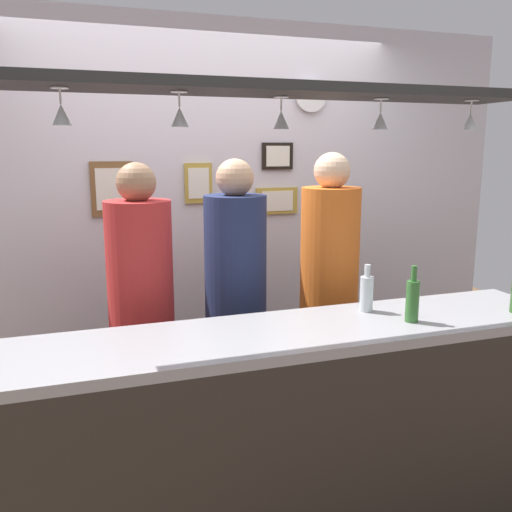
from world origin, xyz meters
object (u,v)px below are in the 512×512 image
(bottle_soda_clear, at_px, (367,293))
(person_middle_navy_shirt, at_px, (236,284))
(bottle_beer_green_import, at_px, (412,300))
(picture_frame_lower_pair, at_px, (277,201))
(picture_frame_caricature, at_px, (112,189))
(person_left_red_shirt, at_px, (141,294))
(wall_clock, at_px, (311,96))
(picture_frame_crest, at_px, (198,183))
(person_right_orange_shirt, at_px, (329,273))
(picture_frame_upper_small, at_px, (277,156))

(bottle_soda_clear, bearing_deg, person_middle_navy_shirt, 131.44)
(bottle_beer_green_import, relative_size, picture_frame_lower_pair, 0.87)
(person_middle_navy_shirt, relative_size, picture_frame_caricature, 5.08)
(bottle_soda_clear, bearing_deg, bottle_beer_green_import, -61.32)
(person_middle_navy_shirt, distance_m, bottle_soda_clear, 0.75)
(person_left_red_shirt, xyz_separation_m, bottle_soda_clear, (1.01, -0.56, 0.06))
(bottle_soda_clear, height_order, picture_frame_lower_pair, picture_frame_lower_pair)
(picture_frame_caricature, distance_m, picture_frame_lower_pair, 1.10)
(picture_frame_caricature, bearing_deg, wall_clock, -0.27)
(wall_clock, bearing_deg, picture_frame_crest, 179.55)
(person_right_orange_shirt, xyz_separation_m, wall_clock, (0.18, 0.71, 1.06))
(picture_frame_caricature, bearing_deg, picture_frame_upper_small, 0.00)
(person_right_orange_shirt, distance_m, picture_frame_upper_small, 0.98)
(picture_frame_lower_pair, bearing_deg, person_middle_navy_shirt, -125.55)
(person_right_orange_shirt, xyz_separation_m, picture_frame_crest, (-0.61, 0.71, 0.49))
(bottle_soda_clear, distance_m, picture_frame_upper_small, 1.42)
(person_right_orange_shirt, height_order, bottle_soda_clear, person_right_orange_shirt)
(person_right_orange_shirt, xyz_separation_m, picture_frame_caricature, (-1.16, 0.71, 0.47))
(person_left_red_shirt, distance_m, picture_frame_caricature, 0.87)
(bottle_soda_clear, bearing_deg, person_left_red_shirt, 151.02)
(picture_frame_caricature, height_order, picture_frame_lower_pair, picture_frame_caricature)
(person_left_red_shirt, distance_m, person_right_orange_shirt, 1.09)
(picture_frame_lower_pair, height_order, wall_clock, wall_clock)
(person_middle_navy_shirt, xyz_separation_m, picture_frame_lower_pair, (0.51, 0.71, 0.38))
(person_middle_navy_shirt, distance_m, picture_frame_lower_pair, 0.96)
(picture_frame_crest, distance_m, picture_frame_caricature, 0.55)
(person_left_red_shirt, height_order, bottle_beer_green_import, person_left_red_shirt)
(person_left_red_shirt, height_order, picture_frame_upper_small, picture_frame_upper_small)
(person_left_red_shirt, xyz_separation_m, bottle_beer_green_import, (1.12, -0.77, 0.07))
(person_middle_navy_shirt, relative_size, wall_clock, 7.85)
(person_right_orange_shirt, height_order, wall_clock, wall_clock)
(person_left_red_shirt, distance_m, bottle_beer_green_import, 1.36)
(picture_frame_caricature, relative_size, wall_clock, 1.55)
(bottle_soda_clear, distance_m, picture_frame_crest, 1.45)
(picture_frame_lower_pair, bearing_deg, wall_clock, -1.51)
(bottle_beer_green_import, distance_m, picture_frame_lower_pair, 1.52)
(picture_frame_caricature, height_order, wall_clock, wall_clock)
(bottle_beer_green_import, height_order, picture_frame_lower_pair, picture_frame_lower_pair)
(person_middle_navy_shirt, distance_m, person_right_orange_shirt, 0.57)
(bottle_soda_clear, xyz_separation_m, bottle_beer_green_import, (0.11, -0.21, 0.01))
(person_middle_navy_shirt, relative_size, picture_frame_lower_pair, 5.75)
(picture_frame_crest, relative_size, picture_frame_lower_pair, 0.87)
(picture_frame_crest, bearing_deg, bottle_beer_green_import, -66.42)
(person_right_orange_shirt, relative_size, picture_frame_lower_pair, 5.86)
(bottle_soda_clear, xyz_separation_m, picture_frame_lower_pair, (0.02, 1.27, 0.33))
(picture_frame_crest, bearing_deg, picture_frame_upper_small, 0.00)
(person_right_orange_shirt, bearing_deg, bottle_beer_green_import, -87.17)
(bottle_soda_clear, distance_m, wall_clock, 1.65)
(bottle_beer_green_import, xyz_separation_m, picture_frame_caricature, (-1.19, 1.48, 0.42))
(picture_frame_upper_small, bearing_deg, wall_clock, -1.52)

